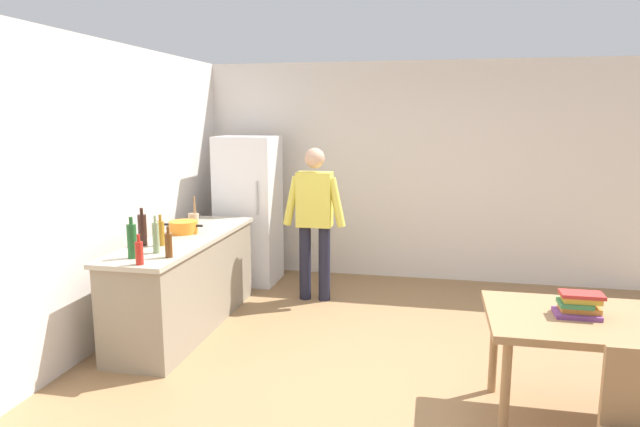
% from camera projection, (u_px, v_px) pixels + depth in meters
% --- Properties ---
extents(ground_plane, '(14.00, 14.00, 0.00)m').
position_uv_depth(ground_plane, '(384.00, 384.00, 4.27)').
color(ground_plane, '#936D47').
extents(wall_back, '(6.40, 0.12, 2.70)m').
position_uv_depth(wall_back, '(408.00, 172.00, 6.93)').
color(wall_back, silver).
rests_on(wall_back, ground_plane).
extents(wall_left, '(0.12, 5.60, 2.70)m').
position_uv_depth(wall_left, '(86.00, 197.00, 4.75)').
color(wall_left, silver).
rests_on(wall_left, ground_plane).
extents(kitchen_counter, '(0.64, 2.20, 0.90)m').
position_uv_depth(kitchen_counter, '(186.00, 282.00, 5.37)').
color(kitchen_counter, gray).
rests_on(kitchen_counter, ground_plane).
extents(refrigerator, '(0.70, 0.67, 1.80)m').
position_uv_depth(refrigerator, '(249.00, 210.00, 6.81)').
color(refrigerator, white).
rests_on(refrigerator, ground_plane).
extents(person, '(0.70, 0.22, 1.70)m').
position_uv_depth(person, '(315.00, 214.00, 6.07)').
color(person, '#1E1E2D').
rests_on(person, ground_plane).
extents(dining_table, '(1.40, 0.90, 0.75)m').
position_uv_depth(dining_table, '(598.00, 329.00, 3.59)').
color(dining_table, '#9E754C').
rests_on(dining_table, ground_plane).
extents(cooking_pot, '(0.40, 0.28, 0.12)m').
position_uv_depth(cooking_pot, '(183.00, 227.00, 5.45)').
color(cooking_pot, orange).
rests_on(cooking_pot, kitchen_counter).
extents(utensil_jar, '(0.11, 0.11, 0.32)m').
position_uv_depth(utensil_jar, '(194.00, 219.00, 5.75)').
color(utensil_jar, tan).
rests_on(utensil_jar, kitchen_counter).
extents(bottle_wine_green, '(0.08, 0.08, 0.34)m').
position_uv_depth(bottle_wine_green, '(132.00, 241.00, 4.47)').
color(bottle_wine_green, '#1E5123').
rests_on(bottle_wine_green, kitchen_counter).
extents(bottle_vinegar_tall, '(0.06, 0.06, 0.32)m').
position_uv_depth(bottle_vinegar_tall, '(156.00, 237.00, 4.64)').
color(bottle_vinegar_tall, gray).
rests_on(bottle_vinegar_tall, kitchen_counter).
extents(bottle_sauce_red, '(0.06, 0.06, 0.24)m').
position_uv_depth(bottle_sauce_red, '(139.00, 253.00, 4.28)').
color(bottle_sauce_red, '#B22319').
rests_on(bottle_sauce_red, kitchen_counter).
extents(bottle_oil_amber, '(0.06, 0.06, 0.28)m').
position_uv_depth(bottle_oil_amber, '(161.00, 233.00, 4.91)').
color(bottle_oil_amber, '#996619').
rests_on(bottle_oil_amber, kitchen_counter).
extents(bottle_beer_brown, '(0.06, 0.06, 0.26)m').
position_uv_depth(bottle_beer_brown, '(169.00, 245.00, 4.50)').
color(bottle_beer_brown, '#5B3314').
rests_on(bottle_beer_brown, kitchen_counter).
extents(bottle_wine_dark, '(0.08, 0.08, 0.34)m').
position_uv_depth(bottle_wine_dark, '(142.00, 229.00, 4.91)').
color(bottle_wine_dark, black).
rests_on(bottle_wine_dark, kitchen_counter).
extents(book_stack, '(0.29, 0.19, 0.16)m').
position_uv_depth(book_stack, '(579.00, 305.00, 3.60)').
color(book_stack, '#753D7F').
rests_on(book_stack, dining_table).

